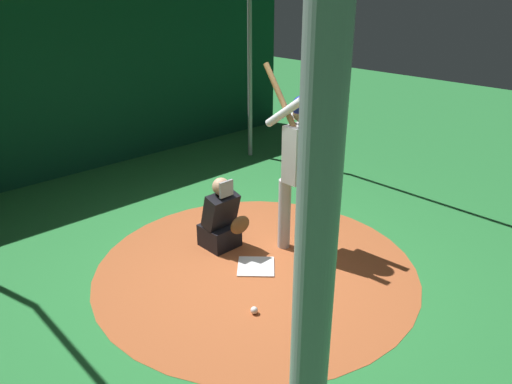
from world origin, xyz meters
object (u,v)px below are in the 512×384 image
batter (300,158)px  baseball_0 (254,310)px  catcher (222,221)px  home_plate (256,266)px

batter → baseball_0: size_ratio=29.94×
catcher → baseball_0: (1.25, -0.63, -0.32)m
baseball_0 → batter: bearing=115.0°
batter → catcher: batter is taller
catcher → batter: bearing=47.3°
home_plate → batter: bearing=90.5°
catcher → baseball_0: catcher is taller
home_plate → batter: size_ratio=0.19×
catcher → baseball_0: size_ratio=12.49×
home_plate → batter: (-0.01, 0.72, 1.16)m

